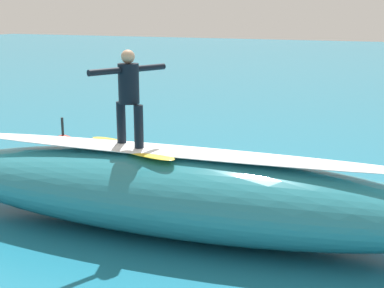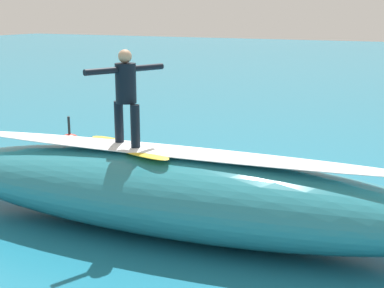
{
  "view_description": "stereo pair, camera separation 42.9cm",
  "coord_description": "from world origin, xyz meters",
  "px_view_note": "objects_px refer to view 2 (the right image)",
  "views": [
    {
      "loc": [
        -3.85,
        9.69,
        3.64
      ],
      "look_at": [
        0.35,
        0.5,
        1.15
      ],
      "focal_mm": 50.71,
      "sensor_mm": 36.0,
      "label": 1
    },
    {
      "loc": [
        -4.24,
        9.51,
        3.64
      ],
      "look_at": [
        0.35,
        0.5,
        1.15
      ],
      "focal_mm": 50.71,
      "sensor_mm": 36.0,
      "label": 2
    }
  ],
  "objects_px": {
    "surfer_riding": "(126,90)",
    "surfboard_paddling": "(242,180)",
    "surfer_paddling": "(239,171)",
    "buoy_marker": "(70,146)",
    "surfboard_riding": "(128,147)"
  },
  "relations": [
    {
      "from": "surfer_riding",
      "to": "surfboard_paddling",
      "type": "xyz_separation_m",
      "value": [
        -0.83,
        -3.18,
        -2.33
      ]
    },
    {
      "from": "surfer_riding",
      "to": "surfer_paddling",
      "type": "relative_size",
      "value": 1.19
    },
    {
      "from": "surfboard_riding",
      "to": "surfer_riding",
      "type": "xyz_separation_m",
      "value": [
        -0.0,
        0.0,
        0.96
      ]
    },
    {
      "from": "surfboard_riding",
      "to": "surfer_riding",
      "type": "distance_m",
      "value": 0.96
    },
    {
      "from": "surfer_riding",
      "to": "surfer_paddling",
      "type": "xyz_separation_m",
      "value": [
        -0.73,
        -3.27,
        -2.16
      ]
    },
    {
      "from": "surfer_paddling",
      "to": "surfer_riding",
      "type": "bearing_deg",
      "value": -59.05
    },
    {
      "from": "surfer_riding",
      "to": "surfboard_riding",
      "type": "bearing_deg",
      "value": 22.08
    },
    {
      "from": "surfboard_riding",
      "to": "surfer_paddling",
      "type": "distance_m",
      "value": 3.56
    },
    {
      "from": "surfer_paddling",
      "to": "buoy_marker",
      "type": "height_order",
      "value": "buoy_marker"
    },
    {
      "from": "surfer_riding",
      "to": "surfboard_paddling",
      "type": "distance_m",
      "value": 4.03
    },
    {
      "from": "surfboard_paddling",
      "to": "surfer_paddling",
      "type": "height_order",
      "value": "surfer_paddling"
    },
    {
      "from": "surfer_riding",
      "to": "surfboard_paddling",
      "type": "height_order",
      "value": "surfer_riding"
    },
    {
      "from": "surfer_riding",
      "to": "surfboard_paddling",
      "type": "bearing_deg",
      "value": -82.49
    },
    {
      "from": "surfer_riding",
      "to": "surfer_paddling",
      "type": "height_order",
      "value": "surfer_riding"
    },
    {
      "from": "surfer_riding",
      "to": "buoy_marker",
      "type": "relative_size",
      "value": 1.49
    }
  ]
}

